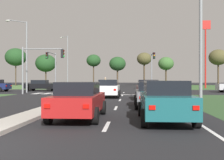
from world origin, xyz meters
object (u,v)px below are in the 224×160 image
(traffic_signal_near_left, at_px, (39,61))
(treeline_third, at_px, (94,61))
(car_red_third, at_px, (79,100))
(traffic_signal_far_left, at_px, (52,64))
(pedestrian_at_median, at_px, (105,82))
(treeline_fifth, at_px, (166,64))
(car_grey_near, at_px, (151,94))
(traffic_signal_far_right, at_px, (152,64))
(treeline_sixth, at_px, (144,59))
(car_white_second, at_px, (109,88))
(street_lamp_near, at_px, (204,13))
(street_lamp_second, at_px, (25,52))
(street_lamp_third, at_px, (67,59))
(car_maroon_seventh, at_px, (148,89))
(treeline_seventh, at_px, (218,57))
(car_black_eighth, at_px, (41,85))
(treeline_fourth, at_px, (117,64))
(treeline_second, at_px, (46,63))
(fastfood_pole_sign, at_px, (205,39))
(treeline_near, at_px, (16,57))
(car_teal_fifth, at_px, (165,101))

(traffic_signal_near_left, xyz_separation_m, treeline_third, (-0.00, 44.74, 3.13))
(car_red_third, xyz_separation_m, traffic_signal_far_left, (-9.80, 29.73, 3.24))
(pedestrian_at_median, xyz_separation_m, treeline_fifth, (13.43, 25.26, 4.41))
(car_grey_near, distance_m, traffic_signal_far_right, 25.07)
(car_grey_near, distance_m, treeline_sixth, 57.90)
(car_white_second, xyz_separation_m, pedestrian_at_median, (-2.30, 21.39, 0.45))
(car_grey_near, xyz_separation_m, street_lamp_near, (3.13, 0.43, 4.84))
(street_lamp_second, distance_m, street_lamp_third, 22.20)
(car_maroon_seventh, height_order, treeline_fifth, treeline_fifth)
(traffic_signal_near_left, distance_m, treeline_seventh, 54.34)
(treeline_fifth, relative_size, treeline_seventh, 0.79)
(car_red_third, relative_size, street_lamp_near, 0.44)
(car_black_eighth, height_order, street_lamp_second, street_lamp_second)
(car_maroon_seventh, bearing_deg, treeline_third, 102.50)
(traffic_signal_far_left, distance_m, street_lamp_near, 29.33)
(street_lamp_second, relative_size, treeline_fourth, 1.18)
(treeline_second, bearing_deg, traffic_signal_far_right, -48.90)
(treeline_seventh, bearing_deg, car_grey_near, -110.93)
(fastfood_pole_sign, distance_m, treeline_seventh, 23.26)
(car_black_eighth, height_order, treeline_near, treeline_near)
(traffic_signal_far_left, xyz_separation_m, treeline_near, (-17.97, 28.16, 3.41))
(car_white_second, xyz_separation_m, treeline_sixth, (5.64, 49.11, 6.28))
(traffic_signal_far_right, xyz_separation_m, street_lamp_near, (1.08, -24.36, 1.66))
(car_teal_fifth, distance_m, treeline_fifth, 61.15)
(treeline_fourth, bearing_deg, car_maroon_seventh, -84.31)
(car_white_second, bearing_deg, street_lamp_near, -51.54)
(street_lamp_third, xyz_separation_m, treeline_fourth, (9.62, 14.72, -0.20))
(car_teal_fifth, relative_size, street_lamp_third, 0.44)
(car_black_eighth, bearing_deg, treeline_fifth, 147.06)
(traffic_signal_near_left, relative_size, pedestrian_at_median, 2.84)
(car_white_second, distance_m, treeline_seventh, 54.36)
(pedestrian_at_median, xyz_separation_m, treeline_fourth, (0.93, 23.68, 4.32))
(treeline_fifth, height_order, treeline_sixth, treeline_sixth)
(treeline_near, distance_m, treeline_sixth, 33.87)
(treeline_fourth, bearing_deg, treeline_near, -178.85)
(car_grey_near, relative_size, traffic_signal_far_left, 0.79)
(car_teal_fifth, distance_m, pedestrian_at_median, 35.64)
(treeline_second, bearing_deg, treeline_seventh, 2.93)
(street_lamp_second, bearing_deg, car_white_second, -36.52)
(car_white_second, xyz_separation_m, treeline_fifth, (11.13, 46.66, 4.85))
(traffic_signal_far_left, xyz_separation_m, treeline_sixth, (15.59, 32.73, 3.08))
(car_grey_near, height_order, car_maroon_seventh, car_maroon_seventh)
(treeline_second, relative_size, treeline_sixth, 0.93)
(fastfood_pole_sign, relative_size, treeline_second, 1.52)
(street_lamp_near, height_order, street_lamp_second, street_lamp_near)
(street_lamp_third, height_order, treeline_fourth, street_lamp_third)
(street_lamp_near, xyz_separation_m, treeline_near, (-34.25, 52.50, 1.83))
(car_red_third, relative_size, traffic_signal_far_right, 0.78)
(car_grey_near, height_order, street_lamp_third, street_lamp_third)
(treeline_sixth, bearing_deg, treeline_seventh, -3.46)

